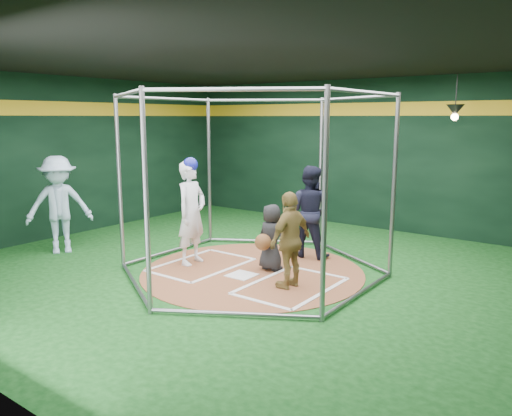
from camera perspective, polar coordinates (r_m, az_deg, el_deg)
The scene contains 12 objects.
room_shell at distance 8.28m, azimuth -0.38°, elevation 4.37°, with size 10.10×9.10×3.53m.
clay_disc at distance 8.63m, azimuth -0.40°, elevation -7.26°, with size 3.80×3.80×0.01m, color brown.
home_plate at distance 8.40m, azimuth -1.64°, elevation -7.68°, with size 0.43×0.43×0.01m, color white.
batter_box_left at distance 9.03m, azimuth -6.22°, elevation -6.45°, with size 1.17×1.77×0.01m.
batter_box_right at distance 7.92m, azimuth 4.07°, elevation -8.84°, with size 1.17×1.77×0.01m.
batting_cage at distance 8.30m, azimuth -0.41°, elevation 2.62°, with size 4.05×4.67×3.00m.
pendant_lamp_near at distance 10.54m, azimuth 21.80°, elevation 10.30°, with size 0.34×0.34×0.90m.
batter_figure at distance 8.95m, azimuth -7.38°, elevation -0.41°, with size 0.50×0.71×1.91m.
visitor_leopard at distance 7.67m, azimuth 3.95°, elevation -3.67°, with size 0.88×0.37×1.50m, color tan.
catcher_figure at distance 8.56m, azimuth 1.70°, elevation -3.41°, with size 0.59×0.59×1.15m.
umpire at distance 9.39m, azimuth 6.10°, elevation -0.41°, with size 0.84×0.65×1.73m, color black.
bystander_blue at distance 10.36m, azimuth -21.59°, elevation 0.33°, with size 1.22×0.70×1.89m, color #AFCDE8.
Camera 1 is at (4.95, -6.57, 2.61)m, focal length 35.00 mm.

